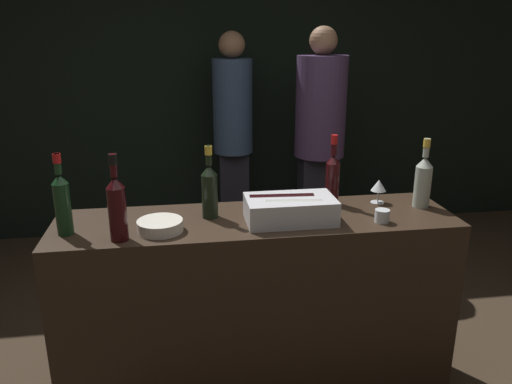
{
  "coord_description": "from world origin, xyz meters",
  "views": [
    {
      "loc": [
        -0.34,
        -1.91,
        1.8
      ],
      "look_at": [
        0.0,
        0.28,
        1.08
      ],
      "focal_mm": 35.0,
      "sensor_mm": 36.0,
      "label": 1
    }
  ],
  "objects_px": {
    "rose_wine_bottle": "(423,180)",
    "red_wine_bottle_burgundy": "(62,201)",
    "ice_bin_with_bottles": "(289,208)",
    "person_blond_tee": "(233,130)",
    "red_wine_bottle_tall": "(333,176)",
    "wine_glass": "(379,186)",
    "champagne_bottle": "(210,189)",
    "red_wine_bottle_black_foil": "(117,205)",
    "person_in_hoodie": "(320,135)",
    "bowl_white": "(160,225)",
    "candle_votive": "(382,216)"
  },
  "relations": [
    {
      "from": "ice_bin_with_bottles",
      "to": "person_blond_tee",
      "type": "height_order",
      "value": "person_blond_tee"
    },
    {
      "from": "rose_wine_bottle",
      "to": "red_wine_bottle_burgundy",
      "type": "xyz_separation_m",
      "value": [
        -1.68,
        -0.1,
        0.01
      ]
    },
    {
      "from": "ice_bin_with_bottles",
      "to": "person_blond_tee",
      "type": "relative_size",
      "value": 0.23
    },
    {
      "from": "rose_wine_bottle",
      "to": "red_wine_bottle_burgundy",
      "type": "height_order",
      "value": "red_wine_bottle_burgundy"
    },
    {
      "from": "bowl_white",
      "to": "person_blond_tee",
      "type": "bearing_deg",
      "value": 74.84
    },
    {
      "from": "wine_glass",
      "to": "red_wine_bottle_burgundy",
      "type": "bearing_deg",
      "value": -172.85
    },
    {
      "from": "candle_votive",
      "to": "person_in_hoodie",
      "type": "bearing_deg",
      "value": 83.83
    },
    {
      "from": "wine_glass",
      "to": "rose_wine_bottle",
      "type": "relative_size",
      "value": 0.35
    },
    {
      "from": "rose_wine_bottle",
      "to": "red_wine_bottle_tall",
      "type": "xyz_separation_m",
      "value": [
        -0.43,
        0.11,
        0.01
      ]
    },
    {
      "from": "bowl_white",
      "to": "red_wine_bottle_burgundy",
      "type": "relative_size",
      "value": 0.56
    },
    {
      "from": "person_in_hoodie",
      "to": "person_blond_tee",
      "type": "relative_size",
      "value": 1.02
    },
    {
      "from": "red_wine_bottle_black_foil",
      "to": "champagne_bottle",
      "type": "distance_m",
      "value": 0.45
    },
    {
      "from": "red_wine_bottle_black_foil",
      "to": "red_wine_bottle_tall",
      "type": "xyz_separation_m",
      "value": [
        1.01,
        0.31,
        -0.01
      ]
    },
    {
      "from": "red_wine_bottle_black_foil",
      "to": "red_wine_bottle_burgundy",
      "type": "xyz_separation_m",
      "value": [
        -0.24,
        0.1,
        -0.0
      ]
    },
    {
      "from": "wine_glass",
      "to": "person_blond_tee",
      "type": "xyz_separation_m",
      "value": [
        -0.55,
        1.76,
        -0.03
      ]
    },
    {
      "from": "rose_wine_bottle",
      "to": "person_in_hoodie",
      "type": "distance_m",
      "value": 1.54
    },
    {
      "from": "wine_glass",
      "to": "red_wine_bottle_black_foil",
      "type": "bearing_deg",
      "value": -167.03
    },
    {
      "from": "bowl_white",
      "to": "red_wine_bottle_burgundy",
      "type": "distance_m",
      "value": 0.42
    },
    {
      "from": "wine_glass",
      "to": "person_blond_tee",
      "type": "height_order",
      "value": "person_blond_tee"
    },
    {
      "from": "champagne_bottle",
      "to": "bowl_white",
      "type": "bearing_deg",
      "value": -148.49
    },
    {
      "from": "wine_glass",
      "to": "red_wine_bottle_burgundy",
      "type": "xyz_separation_m",
      "value": [
        -1.49,
        -0.19,
        0.06
      ]
    },
    {
      "from": "champagne_bottle",
      "to": "wine_glass",
      "type": "bearing_deg",
      "value": 5.15
    },
    {
      "from": "red_wine_bottle_tall",
      "to": "red_wine_bottle_burgundy",
      "type": "relative_size",
      "value": 0.99
    },
    {
      "from": "bowl_white",
      "to": "person_blond_tee",
      "type": "distance_m",
      "value": 2.05
    },
    {
      "from": "champagne_bottle",
      "to": "candle_votive",
      "type": "bearing_deg",
      "value": -13.25
    },
    {
      "from": "red_wine_bottle_burgundy",
      "to": "red_wine_bottle_black_foil",
      "type": "bearing_deg",
      "value": -23.22
    },
    {
      "from": "candle_votive",
      "to": "champagne_bottle",
      "type": "xyz_separation_m",
      "value": [
        -0.77,
        0.18,
        0.11
      ]
    },
    {
      "from": "candle_votive",
      "to": "person_blond_tee",
      "type": "relative_size",
      "value": 0.04
    },
    {
      "from": "red_wine_bottle_black_foil",
      "to": "person_blond_tee",
      "type": "distance_m",
      "value": 2.17
    },
    {
      "from": "wine_glass",
      "to": "person_blond_tee",
      "type": "relative_size",
      "value": 0.07
    },
    {
      "from": "bowl_white",
      "to": "champagne_bottle",
      "type": "height_order",
      "value": "champagne_bottle"
    },
    {
      "from": "rose_wine_bottle",
      "to": "red_wine_bottle_black_foil",
      "type": "bearing_deg",
      "value": -171.93
    },
    {
      "from": "person_blond_tee",
      "to": "ice_bin_with_bottles",
      "type": "bearing_deg",
      "value": 135.18
    },
    {
      "from": "red_wine_bottle_burgundy",
      "to": "person_blond_tee",
      "type": "bearing_deg",
      "value": 64.3
    },
    {
      "from": "person_blond_tee",
      "to": "person_in_hoodie",
      "type": "bearing_deg",
      "value": -161.81
    },
    {
      "from": "red_wine_bottle_tall",
      "to": "ice_bin_with_bottles",
      "type": "bearing_deg",
      "value": -141.96
    },
    {
      "from": "bowl_white",
      "to": "red_wine_bottle_black_foil",
      "type": "xyz_separation_m",
      "value": [
        -0.17,
        -0.07,
        0.13
      ]
    },
    {
      "from": "rose_wine_bottle",
      "to": "red_wine_bottle_burgundy",
      "type": "bearing_deg",
      "value": -176.49
    },
    {
      "from": "wine_glass",
      "to": "person_in_hoodie",
      "type": "distance_m",
      "value": 1.46
    },
    {
      "from": "ice_bin_with_bottles",
      "to": "person_in_hoodie",
      "type": "xyz_separation_m",
      "value": [
        0.6,
        1.63,
        0.0
      ]
    },
    {
      "from": "champagne_bottle",
      "to": "person_blond_tee",
      "type": "xyz_separation_m",
      "value": [
        0.31,
        1.84,
        -0.08
      ]
    },
    {
      "from": "red_wine_bottle_tall",
      "to": "person_in_hoodie",
      "type": "height_order",
      "value": "person_in_hoodie"
    },
    {
      "from": "ice_bin_with_bottles",
      "to": "bowl_white",
      "type": "distance_m",
      "value": 0.59
    },
    {
      "from": "red_wine_bottle_black_foil",
      "to": "rose_wine_bottle",
      "type": "distance_m",
      "value": 1.46
    },
    {
      "from": "candle_votive",
      "to": "red_wine_bottle_tall",
      "type": "bearing_deg",
      "value": 118.16
    },
    {
      "from": "wine_glass",
      "to": "red_wine_bottle_tall",
      "type": "distance_m",
      "value": 0.24
    },
    {
      "from": "bowl_white",
      "to": "red_wine_bottle_burgundy",
      "type": "bearing_deg",
      "value": 175.64
    },
    {
      "from": "bowl_white",
      "to": "rose_wine_bottle",
      "type": "relative_size",
      "value": 0.58
    },
    {
      "from": "person_in_hoodie",
      "to": "bowl_white",
      "type": "bearing_deg",
      "value": -57.52
    },
    {
      "from": "rose_wine_bottle",
      "to": "red_wine_bottle_tall",
      "type": "height_order",
      "value": "red_wine_bottle_tall"
    }
  ]
}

